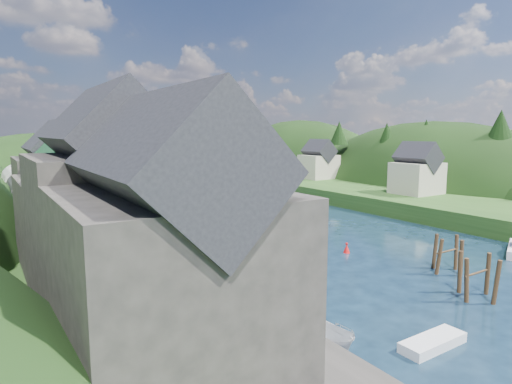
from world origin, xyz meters
TOP-DOWN VIEW (x-y plane):
  - ground at (0.00, 50.00)m, footprint 600.00×600.00m
  - hillside_right at (45.00, 75.00)m, footprint 36.00×245.56m
  - far_hills at (1.22, 174.01)m, footprint 103.00×68.00m
  - hill_trees at (1.04, 63.99)m, footprint 90.37×145.11m
  - quay_left at (-24.00, 20.00)m, footprint 12.00×110.00m
  - terrace_left_grass at (-31.00, 20.00)m, footprint 12.00×110.00m
  - quayside_buildings at (-26.00, 6.39)m, footprint 8.00×35.84m
  - boat_sheds at (-26.00, 39.00)m, footprint 7.00×21.00m
  - terrace_right at (25.00, 40.00)m, footprint 16.00×120.00m
  - right_bank_cottages at (28.00, 48.33)m, footprint 9.00×59.24m
  - piling_cluster_near at (-1.73, -4.74)m, footprint 3.30×3.07m
  - piling_cluster_far at (2.01, 0.08)m, footprint 3.05×2.86m
  - channel_buoy_near at (-1.11, 9.25)m, footprint 0.70×0.70m
  - channel_buoy_far at (-3.48, 21.22)m, footprint 0.70×0.70m
  - moored_boats at (-2.28, 23.60)m, footprint 37.53×92.11m

SIDE VIEW (x-z plane):
  - far_hills at x=1.22m, z-range -32.80..11.20m
  - hillside_right at x=45.00m, z-range -31.41..16.59m
  - ground at x=0.00m, z-range 0.00..0.00m
  - channel_buoy_near at x=-1.11m, z-range -0.07..1.03m
  - channel_buoy_far at x=-3.48m, z-range -0.07..1.03m
  - moored_boats at x=-2.28m, z-range -0.49..1.78m
  - quay_left at x=-24.00m, z-range 0.00..2.00m
  - terrace_right at x=25.00m, z-range 0.00..2.40m
  - terrace_left_grass at x=-31.00m, z-range 0.00..2.50m
  - piling_cluster_far at x=2.01m, z-range -0.57..3.19m
  - piling_cluster_near at x=-1.73m, z-range -0.57..3.33m
  - boat_sheds at x=-26.00m, z-range 1.52..9.02m
  - right_bank_cottages at x=28.00m, z-range 1.64..10.05m
  - quayside_buildings at x=-26.00m, z-range 0.64..13.54m
  - hill_trees at x=1.04m, z-range 5.02..17.14m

